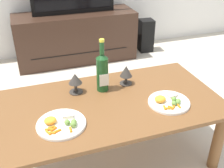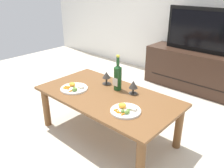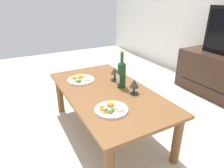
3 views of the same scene
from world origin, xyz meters
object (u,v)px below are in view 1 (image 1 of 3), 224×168
Objects in this scene: floor_speaker at (146,36)px; wine_bottle at (102,71)px; goblet_left at (75,80)px; dinner_plate_right at (169,102)px; goblet_right at (126,72)px; dining_table at (111,111)px; dinner_plate_left at (61,123)px; tv_stand at (76,37)px.

wine_bottle reaches higher than floor_speaker.
goblet_left is (-1.17, -1.44, 0.34)m from floor_speaker.
goblet_left is at bearing 148.41° from dinner_plate_right.
wine_bottle reaches higher than goblet_right.
dining_table is at bearing -116.75° from floor_speaker.
wine_bottle reaches higher than dinner_plate_right.
dinner_plate_left is (-1.32, -1.74, 0.26)m from floor_speaker.
wine_bottle is at bearing -119.51° from floor_speaker.
tv_stand is 5.03× the size of dinner_plate_left.
dining_table is 3.86× the size of wine_bottle.
dinner_plate_right is at bearing -40.85° from wine_bottle.
wine_bottle is at bearing -7.85° from goblet_left.
goblet_right reaches higher than dinner_plate_left.
wine_bottle is at bearing -172.15° from goblet_right.
dinner_plate_left is (-0.45, -1.76, 0.18)m from tv_stand.
tv_stand is at bearing 85.41° from dining_table.
goblet_right is at bearing -88.70° from tv_stand.
goblet_left is at bearing -101.86° from tv_stand.
dining_table is 10.04× the size of goblet_left.
goblet_right is 0.53× the size of dinner_plate_right.
dining_table is 0.26m from wine_bottle.
tv_stand reaches higher than dinner_plate_left.
goblet_right is 0.50× the size of dinner_plate_left.
tv_stand is 5.34× the size of dinner_plate_right.
floor_speaker is (1.00, 1.61, -0.18)m from dining_table.
dinner_plate_left is at bearing -104.42° from tv_stand.
tv_stand is 3.87× the size of wine_bottle.
dining_table is 3.36× the size of floor_speaker.
goblet_left is at bearing -124.24° from floor_speaker.
dinner_plate_left is at bearing -138.47° from wine_bottle.
floor_speaker is 1.88m from goblet_left.
tv_stand is at bearing 96.07° from dinner_plate_right.
wine_bottle reaches higher than goblet_left.
dining_table is 0.35m from dinner_plate_right.
dining_table is at bearing -88.05° from wine_bottle.
dinner_plate_left is (-0.15, -0.30, -0.08)m from goblet_left.
dinner_plate_right is at bearing -31.59° from goblet_left.
goblet_right reaches higher than dinner_plate_right.
dinner_plate_right reaches higher than dining_table.
tv_stand is at bearing 78.14° from goblet_left.
dinner_plate_right is (0.49, -0.30, -0.08)m from goblet_left.
goblet_right reaches higher than floor_speaker.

